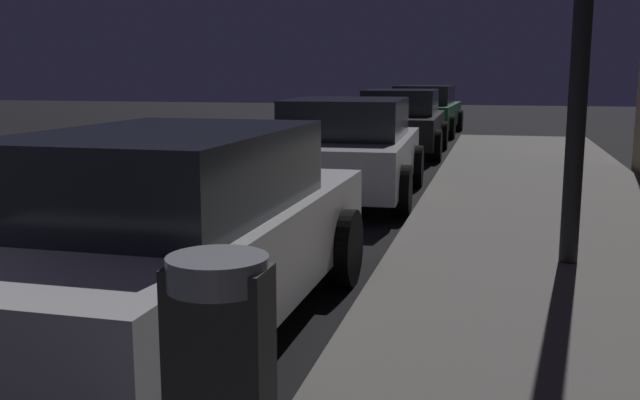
# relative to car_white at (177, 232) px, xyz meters

# --- Properties ---
(car_white) EXTENTS (1.98, 4.39, 1.43)m
(car_white) POSITION_rel_car_white_xyz_m (0.00, 0.00, 0.00)
(car_white) COLOR silver
(car_white) RESTS_ON ground
(car_silver) EXTENTS (2.18, 4.10, 1.43)m
(car_silver) POSITION_rel_car_white_xyz_m (0.00, 5.73, -0.00)
(car_silver) COLOR #B7B7BF
(car_silver) RESTS_ON ground
(car_black) EXTENTS (2.03, 4.04, 1.43)m
(car_black) POSITION_rel_car_white_xyz_m (0.00, 11.61, -0.01)
(car_black) COLOR black
(car_black) RESTS_ON ground
(car_green) EXTENTS (2.08, 4.60, 1.43)m
(car_green) POSITION_rel_car_white_xyz_m (-0.00, 17.06, -0.00)
(car_green) COLOR #19592D
(car_green) RESTS_ON ground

